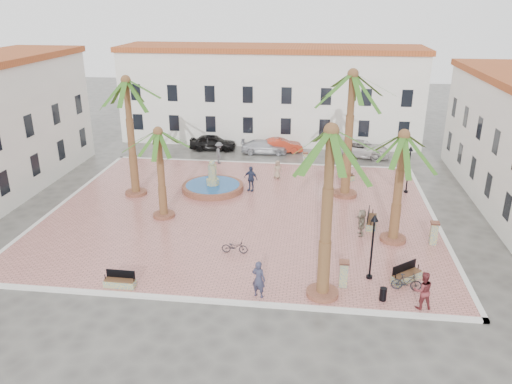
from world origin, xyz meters
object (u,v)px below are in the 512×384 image
lamppost_e (409,161)px  pedestrian_fountain_a (277,169)px  bench_e (371,222)px  litter_bin (383,294)px  cyclist_b (423,290)px  palm_sw (159,143)px  bollard_n (305,159)px  bench_se (406,276)px  cyclist_a (259,279)px  palm_nw (127,93)px  bench_s (120,282)px  car_silver (264,147)px  fountain (213,186)px  car_black (213,142)px  bench_ne (346,175)px  car_red (281,146)px  bicycle_b (407,282)px  pedestrian_north (219,153)px  palm_ne (352,88)px  bollard_se (344,273)px  pedestrian_fountain_b (251,179)px  bollard_e (434,233)px  lamppost_s (373,235)px  bicycle_a (235,247)px  palm_e (403,149)px  palm_s (330,150)px  pedestrian_east (361,222)px

lamppost_e → pedestrian_fountain_a: (-9.95, 1.93, -1.69)m
bench_e → litter_bin: bench_e is taller
lamppost_e → cyclist_b: bearing=-96.0°
palm_sw → bollard_n: palm_sw is taller
bench_se → cyclist_a: 7.86m
palm_nw → bench_s: size_ratio=5.42×
palm_nw → car_silver: size_ratio=2.00×
fountain → bollard_n: bearing=44.3°
car_black → bench_ne: bearing=-122.7°
car_black → car_silver: size_ratio=1.02×
palm_nw → car_red: 17.58m
cyclist_a → bicycle_b: cyclist_a is taller
cyclist_a → bollard_n: bearing=-73.6°
bench_ne → cyclist_b: cyclist_b is taller
pedestrian_north → litter_bin: bearing=-170.9°
palm_nw → car_black: palm_nw is taller
bollard_n → car_red: bearing=119.0°
cyclist_a → palm_ne: bearing=-87.7°
bollard_se → car_black: bearing=116.2°
car_black → palm_sw: bearing=177.0°
litter_bin → pedestrian_fountain_b: size_ratio=0.34×
cyclist_a → pedestrian_north: size_ratio=1.01×
lamppost_e → bollard_e: (0.27, -8.56, -1.72)m
lamppost_s → bicycle_a: bearing=166.0°
cyclist_a → cyclist_b: bearing=-159.2°
lamppost_s → lamppost_e: bearing=73.6°
palm_nw → lamppost_s: (16.37, -10.14, -5.07)m
cyclist_b → car_black: (-15.34, 25.32, -0.34)m
palm_e → bollard_e: bearing=-4.4°
palm_s → bicycle_b: size_ratio=5.72×
palm_nw → cyclist_b: bearing=-34.1°
litter_bin → palm_s: bearing=178.1°
bicycle_b → lamppost_e: bearing=-7.1°
bench_s → bicycle_a: bench_s is taller
palm_sw → bench_se: palm_sw is taller
car_black → lamppost_e: bearing=-123.4°
palm_nw → bollard_e: palm_nw is taller
palm_s → palm_e: (4.24, 6.56, -1.68)m
palm_sw → bicycle_b: bearing=-26.4°
car_red → bench_se: bearing=-172.8°
fountain → lamppost_s: lamppost_s is taller
palm_e → bench_s: 17.03m
bench_e → pedestrian_east: bearing=161.0°
bicycle_a → pedestrian_fountain_a: (1.34, 13.09, 0.37)m
bench_se → bicycle_a: bearing=129.1°
bicycle_b → pedestrian_north: (-13.33, 19.31, 0.50)m
palm_s → pedestrian_north: size_ratio=4.53×
palm_s → cyclist_b: bearing=-6.3°
cyclist_a → bollard_se: bearing=-139.8°
cyclist_a → car_red: cyclist_a is taller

